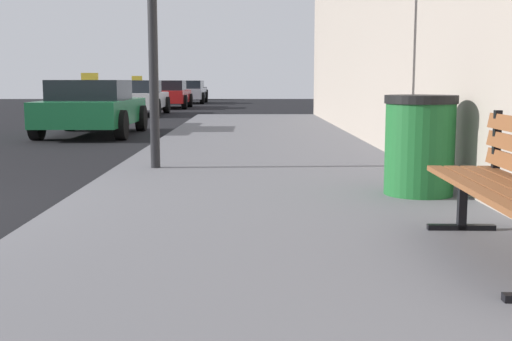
# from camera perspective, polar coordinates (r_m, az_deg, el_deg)

# --- Properties ---
(sidewalk) EXTENTS (4.00, 32.00, 0.15)m
(sidewalk) POSITION_cam_1_polar(r_m,az_deg,el_deg) (5.83, 1.94, -3.79)
(sidewalk) COLOR #5B5B60
(sidewalk) RESTS_ON ground_plane
(trash_bin) EXTENTS (0.70, 0.70, 0.97)m
(trash_bin) POSITION_cam_1_polar(r_m,az_deg,el_deg) (6.51, 14.14, 2.20)
(trash_bin) COLOR #195926
(trash_bin) RESTS_ON sidewalk
(car_green) EXTENTS (2.01, 4.00, 1.43)m
(car_green) POSITION_cam_1_polar(r_m,az_deg,el_deg) (15.52, -14.13, 5.38)
(car_green) COLOR #196638
(car_green) RESTS_ON ground_plane
(car_white) EXTENTS (1.94, 4.15, 1.43)m
(car_white) POSITION_cam_1_polar(r_m,az_deg,el_deg) (24.42, -10.28, 6.31)
(car_white) COLOR white
(car_white) RESTS_ON ground_plane
(car_red) EXTENTS (2.07, 4.17, 1.27)m
(car_red) POSITION_cam_1_polar(r_m,az_deg,el_deg) (30.52, -7.79, 6.65)
(car_red) COLOR red
(car_red) RESTS_ON ground_plane
(car_silver) EXTENTS (1.98, 4.22, 1.27)m
(car_silver) POSITION_cam_1_polar(r_m,az_deg,el_deg) (37.03, -5.95, 6.88)
(car_silver) COLOR #B7B7BF
(car_silver) RESTS_ON ground_plane
(car_black) EXTENTS (2.05, 4.09, 1.27)m
(car_black) POSITION_cam_1_polar(r_m,az_deg,el_deg) (45.37, -5.66, 7.05)
(car_black) COLOR black
(car_black) RESTS_ON ground_plane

